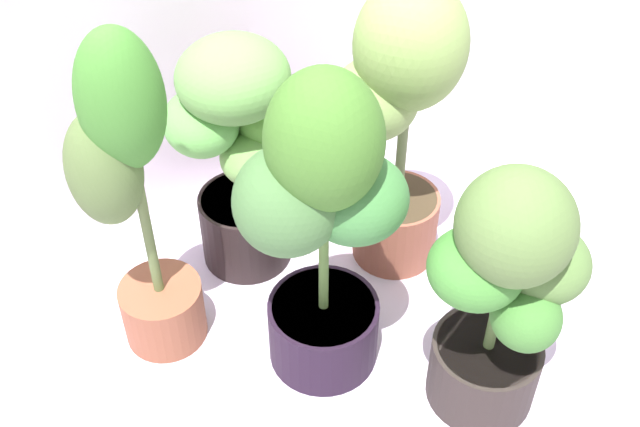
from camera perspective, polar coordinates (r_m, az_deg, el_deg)
ground_plane at (r=1.89m, az=2.10°, el=-13.07°), size 8.00×8.00×0.00m
potted_plant_center at (r=1.64m, az=0.07°, el=-0.34°), size 0.39×0.30×0.79m
potted_plant_front_right at (r=1.66m, az=13.02°, el=-5.30°), size 0.40×0.33×0.65m
potted_plant_back_right at (r=1.90m, az=5.63°, el=7.49°), size 0.40×0.37×0.80m
potted_plant_back_left at (r=1.72m, az=-13.31°, el=1.31°), size 0.26×0.23×0.85m
potted_plant_back_center at (r=1.95m, az=-5.68°, el=4.91°), size 0.42×0.34×0.66m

